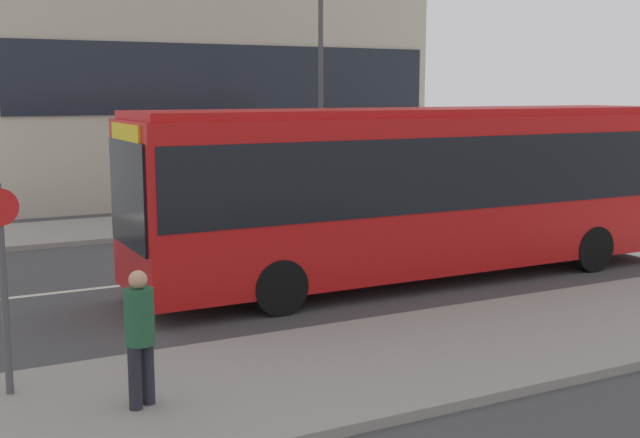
% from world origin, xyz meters
% --- Properties ---
extents(ground_plane, '(120.00, 120.00, 0.00)m').
position_xyz_m(ground_plane, '(0.00, 0.00, 0.00)').
color(ground_plane, '#444447').
extents(sidewalk_near, '(44.00, 3.50, 0.13)m').
position_xyz_m(sidewalk_near, '(0.00, -6.25, 0.07)').
color(sidewalk_near, gray).
rests_on(sidewalk_near, ground_plane).
extents(sidewalk_far, '(44.00, 3.50, 0.13)m').
position_xyz_m(sidewalk_far, '(0.00, 6.25, 0.07)').
color(sidewalk_far, gray).
rests_on(sidewalk_far, ground_plane).
extents(lane_centerline, '(41.80, 0.16, 0.01)m').
position_xyz_m(lane_centerline, '(0.00, 0.00, 0.00)').
color(lane_centerline, silver).
rests_on(lane_centerline, ground_plane).
extents(city_bus, '(11.60, 2.50, 3.39)m').
position_xyz_m(city_bus, '(2.49, -2.16, 1.95)').
color(city_bus, red).
rests_on(city_bus, ground_plane).
extents(parked_car_0, '(4.17, 1.70, 1.27)m').
position_xyz_m(parked_car_0, '(13.85, 3.28, 0.61)').
color(parked_car_0, silver).
rests_on(parked_car_0, ground_plane).
extents(pedestrian_near_stop, '(0.34, 0.34, 1.60)m').
position_xyz_m(pedestrian_near_stop, '(-4.27, -6.44, 1.03)').
color(pedestrian_near_stop, '#23232D').
rests_on(pedestrian_near_stop, sidewalk_near).
extents(bus_stop_sign, '(0.44, 0.12, 2.54)m').
position_xyz_m(bus_stop_sign, '(-5.57, -5.32, 1.62)').
color(bus_stop_sign, '#4C4C51').
rests_on(bus_stop_sign, sidewalk_near).
extents(street_lamp, '(0.36, 0.36, 7.15)m').
position_xyz_m(street_lamp, '(4.10, 5.15, 4.47)').
color(street_lamp, '#4C4C51').
rests_on(street_lamp, sidewalk_far).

